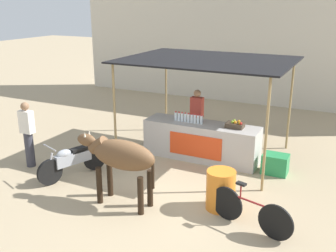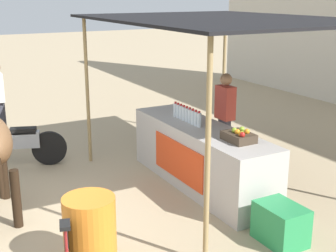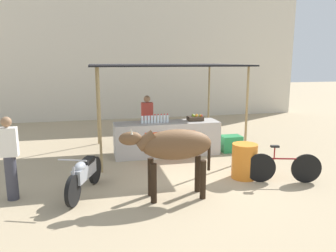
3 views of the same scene
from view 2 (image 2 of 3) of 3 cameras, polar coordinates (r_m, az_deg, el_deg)
name	(u,v)px [view 2 (image 2 of 3)]	position (r m, az deg, el deg)	size (l,w,h in m)	color
ground_plane	(64,215)	(6.63, -12.58, -10.60)	(60.00, 60.00, 0.00)	tan
stall_counter	(201,156)	(7.28, 3.99, -3.69)	(3.00, 0.82, 0.96)	#B2ADA8
stall_awning	(221,25)	(7.04, 6.43, 12.18)	(4.20, 3.20, 2.57)	black
water_bottle_row	(187,114)	(7.37, 2.31, 1.41)	(0.79, 0.07, 0.25)	silver
fruit_crate	(239,136)	(6.46, 8.65, -1.24)	(0.44, 0.32, 0.18)	#3F3326
vendor_behind_counter	(225,121)	(7.92, 6.92, 0.66)	(0.34, 0.22, 1.65)	#383842
cooler_box	(281,224)	(5.91, 13.57, -11.54)	(0.60, 0.44, 0.48)	#268C4C
water_barrel	(90,232)	(5.30, -9.49, -12.61)	(0.58, 0.58, 0.81)	orange
motorcycle_parked	(12,143)	(8.50, -18.48, -1.96)	(0.80, 1.72, 0.90)	black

